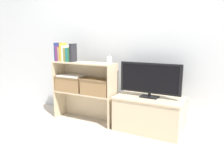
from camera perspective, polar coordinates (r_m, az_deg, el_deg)
The scene contains 19 objects.
ground_plane at distance 2.90m, azimuth -1.31°, elevation -11.70°, with size 16.00×16.00×0.00m, color #BCB2A3.
wall_back at distance 3.07m, azimuth 2.99°, elevation 12.66°, with size 10.00×0.05×2.40m.
tv_stand at distance 2.82m, azimuth 9.55°, elevation -7.72°, with size 0.85×0.46×0.44m.
tv at distance 2.70m, azimuth 9.87°, elevation 1.29°, with size 0.77×0.14×0.43m.
bookshelf_lower_tier at distance 3.18m, azimuth -6.52°, elevation -4.53°, with size 0.92×0.28×0.41m.
bookshelf_upper_tier at distance 3.09m, azimuth -6.70°, elevation 2.96°, with size 0.92×0.28×0.43m.
book_navy at distance 3.24m, azimuth -13.97°, elevation 8.16°, with size 0.02×0.14×0.26m.
book_plum at distance 3.22m, azimuth -13.48°, elevation 7.76°, with size 0.04×0.15×0.21m.
book_tan at distance 3.20m, azimuth -12.99°, elevation 7.62°, with size 0.02×0.15×0.20m.
book_mustard at distance 3.18m, azimuth -12.63°, elevation 8.16°, with size 0.02×0.14×0.26m.
book_ivory at distance 3.16m, azimuth -12.15°, elevation 7.83°, with size 0.04×0.13×0.22m.
book_olive at distance 3.13m, azimuth -11.57°, elevation 7.54°, with size 0.03×0.14×0.19m.
book_teal at distance 3.11m, azimuth -11.01°, elevation 7.54°, with size 0.03×0.14×0.19m.
book_forest at distance 3.09m, azimuth -10.59°, elevation 7.59°, with size 0.02×0.14×0.20m.
book_charcoal at distance 3.07m, azimuth -10.13°, elevation 8.04°, with size 0.04×0.12×0.25m.
baby_monitor at distance 2.80m, azimuth -0.67°, elevation 6.29°, with size 0.05×0.03×0.12m.
storage_basket_left at distance 3.19m, azimuth -10.62°, elevation 0.28°, with size 0.42×0.25×0.21m.
storage_basket_right at distance 2.94m, azimuth -3.88°, elevation -0.53°, with size 0.42×0.25×0.21m.
laptop at distance 3.17m, azimuth -10.69°, elevation 2.14°, with size 0.35×0.23×0.02m.
Camera 1 is at (1.30, -2.31, 1.16)m, focal length 35.00 mm.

